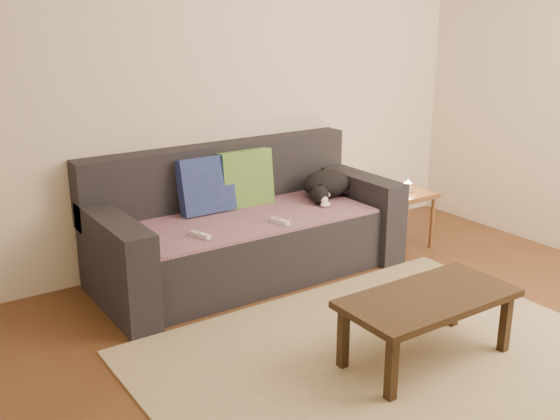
{
  "coord_description": "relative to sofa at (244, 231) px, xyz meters",
  "views": [
    {
      "loc": [
        -2.19,
        -2.13,
        1.81
      ],
      "look_at": [
        0.05,
        1.2,
        0.55
      ],
      "focal_mm": 42.0,
      "sensor_mm": 36.0,
      "label": 1
    }
  ],
  "objects": [
    {
      "name": "back_wall",
      "position": [
        0.0,
        0.43,
        0.99
      ],
      "size": [
        4.5,
        0.04,
        2.6
      ],
      "primitive_type": "cube",
      "color": "beige",
      "rests_on": "ground"
    },
    {
      "name": "coffee_table",
      "position": [
        0.18,
        -1.56,
        0.02
      ],
      "size": [
        0.94,
        0.47,
        0.38
      ],
      "color": "#2F2112",
      "rests_on": "rug"
    },
    {
      "name": "rug",
      "position": [
        0.0,
        -1.42,
        -0.3
      ],
      "size": [
        2.5,
        1.8,
        0.01
      ],
      "primitive_type": "cube",
      "color": "tan",
      "rests_on": "ground"
    },
    {
      "name": "cat",
      "position": [
        0.71,
        -0.01,
        0.23
      ],
      "size": [
        0.47,
        0.37,
        0.2
      ],
      "rotation": [
        0.0,
        0.0,
        0.07
      ],
      "color": "black",
      "rests_on": "throw_blanket"
    },
    {
      "name": "candle",
      "position": [
        1.32,
        -0.24,
        0.17
      ],
      "size": [
        0.06,
        0.06,
        0.09
      ],
      "color": "beige",
      "rests_on": "side_table"
    },
    {
      "name": "side_table",
      "position": [
        1.32,
        -0.24,
        0.05
      ],
      "size": [
        0.35,
        0.35,
        0.44
      ],
      "color": "brown",
      "rests_on": "ground"
    },
    {
      "name": "ground",
      "position": [
        0.0,
        -1.57,
        -0.31
      ],
      "size": [
        4.5,
        4.5,
        0.0
      ],
      "primitive_type": "plane",
      "color": "brown",
      "rests_on": "ground"
    },
    {
      "name": "wii_remote_a",
      "position": [
        -0.48,
        -0.28,
        0.15
      ],
      "size": [
        0.08,
        0.15,
        0.03
      ],
      "primitive_type": "cube",
      "rotation": [
        0.0,
        0.0,
        1.84
      ],
      "color": "white",
      "rests_on": "throw_blanket"
    },
    {
      "name": "sofa",
      "position": [
        0.0,
        0.0,
        0.0
      ],
      "size": [
        2.1,
        0.94,
        0.87
      ],
      "color": "#232328",
      "rests_on": "ground"
    },
    {
      "name": "throw_blanket",
      "position": [
        0.0,
        -0.09,
        0.12
      ],
      "size": [
        1.66,
        0.74,
        0.02
      ],
      "primitive_type": "cube",
      "color": "#402444",
      "rests_on": "sofa"
    },
    {
      "name": "cushion_green",
      "position": [
        0.12,
        0.17,
        0.32
      ],
      "size": [
        0.4,
        0.14,
        0.41
      ],
      "primitive_type": "cube",
      "rotation": [
        -0.11,
        0.0,
        0.0
      ],
      "color": "#0E5A43",
      "rests_on": "throw_blanket"
    },
    {
      "name": "cushion_navy",
      "position": [
        -0.2,
        0.17,
        0.32
      ],
      "size": [
        0.39,
        0.17,
        0.4
      ],
      "primitive_type": "cube",
      "rotation": [
        -0.21,
        0.0,
        0.0
      ],
      "color": "#11164A",
      "rests_on": "throw_blanket"
    },
    {
      "name": "wii_remote_b",
      "position": [
        0.08,
        -0.33,
        0.15
      ],
      "size": [
        0.07,
        0.15,
        0.03
      ],
      "primitive_type": "cube",
      "rotation": [
        0.0,
        0.0,
        1.81
      ],
      "color": "white",
      "rests_on": "throw_blanket"
    }
  ]
}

